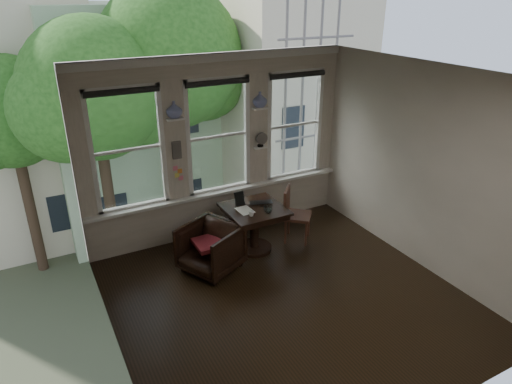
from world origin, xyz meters
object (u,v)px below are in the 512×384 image
laptop (262,204)px  mug (251,213)px  table (254,229)px  side_chair_right (298,215)px  armchair_left (211,248)px

laptop → mug: 0.42m
table → side_chair_right: bearing=-4.0°
mug → laptop: bearing=39.6°
armchair_left → side_chair_right: 1.63m
armchair_left → laptop: (0.99, 0.24, 0.40)m
table → armchair_left: (-0.84, -0.20, -0.01)m
armchair_left → side_chair_right: size_ratio=0.87×
armchair_left → mug: bearing=61.4°
side_chair_right → armchair_left: bearing=136.6°
table → laptop: bearing=14.9°
armchair_left → mug: mug is taller
table → mug: 0.50m
side_chair_right → mug: bearing=141.7°
side_chair_right → laptop: (-0.63, 0.09, 0.30)m
side_chair_right → mug: side_chair_right is taller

